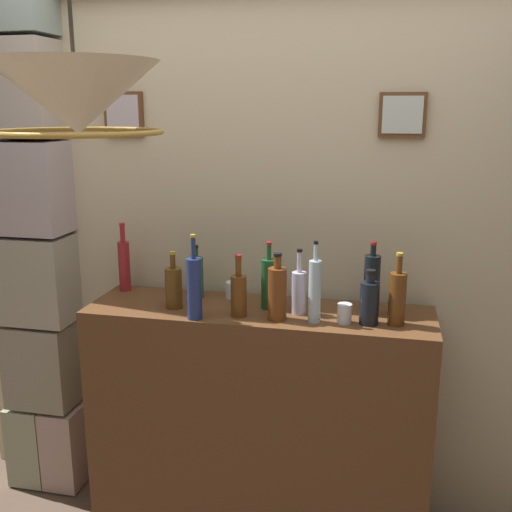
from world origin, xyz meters
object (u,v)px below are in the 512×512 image
Objects in this scene: glass_tumbler_rocks at (344,313)px; glass_tumbler_highball at (232,290)px; liquor_bottle_vodka at (299,291)px; liquor_bottle_vermouth at (372,284)px; liquor_bottle_rye at (277,293)px; pendant_lamp at (76,100)px; liquor_bottle_port at (196,276)px; liquor_bottle_sherry at (174,287)px; liquor_bottle_whiskey at (269,283)px; liquor_bottle_bourbon at (315,290)px; liquor_bottle_brandy at (124,264)px; liquor_bottle_rum at (369,302)px; liquor_bottle_tequila at (194,287)px; liquor_bottle_scotch at (239,294)px; liquor_bottle_gin at (397,297)px.

glass_tumbler_rocks is 0.57m from glass_tumbler_highball.
liquor_bottle_vermouth is at bearing 10.91° from liquor_bottle_vodka.
glass_tumbler_highball is at bearing 136.73° from liquor_bottle_rye.
pendant_lamp reaches higher than liquor_bottle_vermouth.
liquor_bottle_sherry is (-0.05, -0.16, -0.00)m from liquor_bottle_port.
pendant_lamp reaches higher than liquor_bottle_whiskey.
liquor_bottle_bourbon is (0.57, -0.21, 0.04)m from liquor_bottle_port.
glass_tumbler_highball is at bearing 156.33° from liquor_bottle_vodka.
liquor_bottle_vodka is at bearing -9.51° from liquor_bottle_brandy.
liquor_bottle_rum is at bearing -10.40° from liquor_bottle_brandy.
liquor_bottle_port is 0.17m from liquor_bottle_sherry.
liquor_bottle_rum is at bearing -13.23° from liquor_bottle_port.
liquor_bottle_whiskey reaches higher than glass_tumbler_highball.
liquor_bottle_vodka is at bearing 21.12° from liquor_bottle_tequila.
liquor_bottle_port is at bearing -4.06° from liquor_bottle_brandy.
glass_tumbler_highball is at bearing 150.65° from liquor_bottle_whiskey.
liquor_bottle_scotch is 3.28× the size of glass_tumbler_rocks.
glass_tumbler_rocks is (0.12, 0.01, -0.09)m from liquor_bottle_bourbon.
liquor_bottle_whiskey is (0.40, 0.08, 0.02)m from liquor_bottle_sherry.
pendant_lamp is (-0.40, -0.81, 0.75)m from liquor_bottle_whiskey.
liquor_bottle_tequila is at bearing 77.84° from pendant_lamp.
glass_tumbler_rocks is (0.20, -0.08, -0.06)m from liquor_bottle_vodka.
liquor_bottle_sherry is (-0.84, -0.10, -0.04)m from liquor_bottle_vermouth.
liquor_bottle_scotch is at bearing -129.53° from liquor_bottle_whiskey.
liquor_bottle_brandy reaches higher than liquor_bottle_scotch.
liquor_bottle_bourbon reaches higher than liquor_bottle_whiskey.
liquor_bottle_tequila is (-0.17, -0.07, 0.04)m from liquor_bottle_scotch.
glass_tumbler_highball is at bearing 110.99° from liquor_bottle_scotch.
liquor_bottle_rye reaches higher than glass_tumbler_rocks.
pendant_lamp is (-0.13, -0.61, 0.73)m from liquor_bottle_tequila.
liquor_bottle_sherry is 0.77× the size of liquor_bottle_brandy.
liquor_bottle_rum is at bearing 5.40° from glass_tumbler_rocks.
liquor_bottle_gin reaches higher than liquor_bottle_port.
liquor_bottle_tequila is 0.33m from liquor_bottle_whiskey.
liquor_bottle_tequila is 0.97m from pendant_lamp.
liquor_bottle_whiskey is (-0.43, 0.10, 0.02)m from liquor_bottle_rum.
liquor_bottle_scotch is (-0.54, -0.15, -0.04)m from liquor_bottle_vermouth.
liquor_bottle_whiskey is (0.27, 0.19, -0.02)m from liquor_bottle_tequila.
liquor_bottle_whiskey is at bearing 165.19° from liquor_bottle_vodka.
liquor_bottle_tequila reaches higher than liquor_bottle_whiskey.
liquor_bottle_vodka is (-0.29, 0.07, 0.01)m from liquor_bottle_rum.
pendant_lamp is at bearing -102.16° from liquor_bottle_tequila.
liquor_bottle_vodka is (-0.30, -0.06, -0.03)m from liquor_bottle_vermouth.
liquor_bottle_whiskey reaches higher than liquor_bottle_sherry.
liquor_bottle_gin reaches higher than liquor_bottle_scotch.
liquor_bottle_rye is 3.50× the size of glass_tumbler_rocks.
liquor_bottle_rum is 0.89× the size of liquor_bottle_sherry.
liquor_bottle_whiskey is at bearing 63.40° from pendant_lamp.
liquor_bottle_bourbon is at bearing -20.11° from liquor_bottle_port.
liquor_bottle_vermouth is 1.06× the size of liquor_bottle_whiskey.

